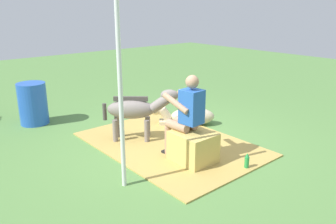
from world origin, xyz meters
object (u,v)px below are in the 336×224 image
(pony_lying, at_px, (188,116))
(soda_bottle, at_px, (247,161))
(hay_bale, at_px, (193,147))
(pony_standing, at_px, (136,110))
(water_barrel, at_px, (33,104))
(tent_pole_left, at_px, (121,95))
(person_seated, at_px, (186,113))

(pony_lying, distance_m, soda_bottle, 2.10)
(hay_bale, bearing_deg, pony_lying, -40.92)
(hay_bale, distance_m, pony_standing, 1.34)
(pony_standing, relative_size, water_barrel, 1.29)
(hay_bale, bearing_deg, water_barrel, 19.68)
(pony_standing, xyz_separation_m, soda_bottle, (-1.98, -0.59, -0.46))
(pony_lying, xyz_separation_m, tent_pole_left, (-1.21, 2.34, 1.08))
(pony_lying, xyz_separation_m, water_barrel, (2.11, 2.34, 0.24))
(soda_bottle, bearing_deg, water_barrel, 22.05)
(person_seated, xyz_separation_m, water_barrel, (3.24, 1.21, -0.33))
(hay_bale, height_order, pony_standing, pony_standing)
(pony_standing, height_order, water_barrel, pony_standing)
(person_seated, distance_m, tent_pole_left, 1.31)
(pony_lying, bearing_deg, person_seated, 134.95)
(water_barrel, bearing_deg, pony_standing, -153.30)
(water_barrel, bearing_deg, hay_bale, -160.32)
(hay_bale, relative_size, tent_pole_left, 0.25)
(hay_bale, height_order, water_barrel, water_barrel)
(person_seated, xyz_separation_m, pony_standing, (1.12, 0.14, -0.18))
(person_seated, bearing_deg, water_barrel, 20.45)
(hay_bale, relative_size, pony_lying, 0.53)
(pony_lying, bearing_deg, hay_bale, 139.08)
(tent_pole_left, bearing_deg, pony_lying, -62.62)
(soda_bottle, distance_m, tent_pole_left, 2.16)
(hay_bale, xyz_separation_m, person_seated, (0.16, 0.01, 0.51))
(pony_standing, bearing_deg, person_seated, -172.76)
(hay_bale, bearing_deg, pony_standing, 6.73)
(person_seated, relative_size, water_barrel, 1.61)
(water_barrel, xyz_separation_m, tent_pole_left, (-3.32, -0.00, 0.84))
(hay_bale, bearing_deg, soda_bottle, -147.45)
(pony_standing, bearing_deg, water_barrel, 26.70)
(hay_bale, height_order, tent_pole_left, tent_pole_left)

